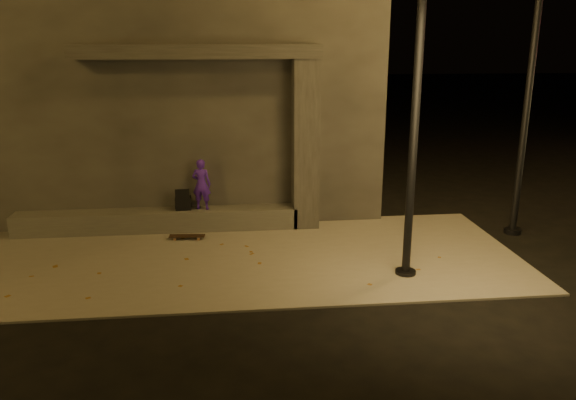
{
  "coord_description": "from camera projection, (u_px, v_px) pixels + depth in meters",
  "views": [
    {
      "loc": [
        0.07,
        -7.98,
        4.01
      ],
      "look_at": [
        1.14,
        2.0,
        1.14
      ],
      "focal_mm": 35.0,
      "sensor_mm": 36.0,
      "label": 1
    }
  ],
  "objects": [
    {
      "name": "sidewalk",
      "position": [
        229.0,
        258.0,
        10.63
      ],
      "size": [
        11.0,
        4.4,
        0.04
      ],
      "primitive_type": "cube",
      "color": "slate",
      "rests_on": "ground"
    },
    {
      "name": "ledge",
      "position": [
        158.0,
        220.0,
        12.09
      ],
      "size": [
        6.0,
        0.55,
        0.45
      ],
      "primitive_type": "cube",
      "color": "#4F4D48",
      "rests_on": "sidewalk"
    },
    {
      "name": "building",
      "position": [
        185.0,
        98.0,
        14.12
      ],
      "size": [
        9.0,
        5.1,
        5.22
      ],
      "color": "#353230",
      "rests_on": "ground"
    },
    {
      "name": "column",
      "position": [
        306.0,
        145.0,
        11.98
      ],
      "size": [
        0.55,
        0.55,
        3.6
      ],
      "primitive_type": "cube",
      "color": "#353230",
      "rests_on": "sidewalk"
    },
    {
      "name": "backpack",
      "position": [
        183.0,
        202.0,
        12.04
      ],
      "size": [
        0.35,
        0.24,
        0.48
      ],
      "rotation": [
        0.0,
        0.0,
        0.06
      ],
      "color": "black",
      "rests_on": "ledge"
    },
    {
      "name": "ground",
      "position": [
        229.0,
        307.0,
        8.73
      ],
      "size": [
        120.0,
        120.0,
        0.0
      ],
      "primitive_type": "plane",
      "color": "black",
      "rests_on": "ground"
    },
    {
      "name": "skateboarder",
      "position": [
        201.0,
        184.0,
        11.97
      ],
      "size": [
        0.45,
        0.35,
        1.1
      ],
      "primitive_type": "imported",
      "rotation": [
        0.0,
        0.0,
        2.91
      ],
      "color": "#441BB3",
      "rests_on": "ledge"
    },
    {
      "name": "skateboard",
      "position": [
        187.0,
        236.0,
        11.58
      ],
      "size": [
        0.74,
        0.24,
        0.08
      ],
      "rotation": [
        0.0,
        0.0,
        -0.08
      ],
      "color": "black",
      "rests_on": "sidewalk"
    },
    {
      "name": "canopy",
      "position": [
        198.0,
        52.0,
        11.27
      ],
      "size": [
        5.0,
        0.7,
        0.28
      ],
      "primitive_type": "cube",
      "color": "#353230",
      "rests_on": "column"
    },
    {
      "name": "street_lamp_2",
      "position": [
        537.0,
        23.0,
        10.89
      ],
      "size": [
        0.36,
        0.36,
        7.66
      ],
      "color": "black",
      "rests_on": "ground"
    },
    {
      "name": "street_lamp_0",
      "position": [
        421.0,
        19.0,
        8.72
      ],
      "size": [
        0.36,
        0.36,
        7.65
      ],
      "color": "black",
      "rests_on": "ground"
    }
  ]
}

